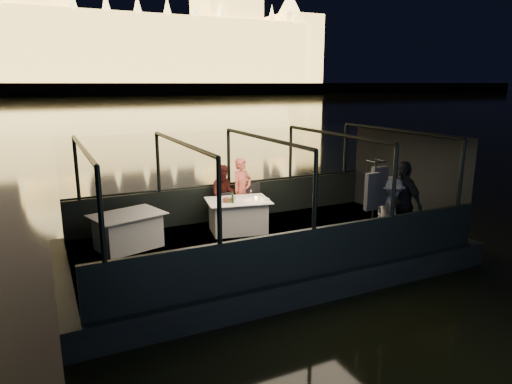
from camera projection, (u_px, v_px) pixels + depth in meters
name	position (u px, v px, depth m)	size (l,w,h in m)	color
river_water	(61.00, 106.00, 80.38)	(500.00, 500.00, 0.00)	black
boat_hull	(264.00, 263.00, 10.23)	(8.60, 4.40, 1.00)	black
boat_deck	(264.00, 243.00, 10.12)	(8.00, 4.00, 0.04)	black
gunwale_port	(229.00, 202.00, 11.76)	(8.00, 0.08, 0.90)	black
gunwale_starboard	(313.00, 252.00, 8.26)	(8.00, 0.08, 0.90)	black
cabin_glass_port	(229.00, 158.00, 11.50)	(8.00, 0.02, 1.40)	#99B2B2
cabin_glass_starboard	(315.00, 190.00, 7.99)	(8.00, 0.02, 1.40)	#99B2B2
cabin_roof_glass	(264.00, 138.00, 9.58)	(8.00, 4.00, 0.02)	#99B2B2
end_wall_fore	(65.00, 214.00, 8.16)	(0.02, 4.00, 2.30)	black
end_wall_aft	(405.00, 176.00, 11.53)	(0.02, 4.00, 2.30)	black
canopy_ribs	(264.00, 191.00, 9.85)	(8.00, 4.00, 2.30)	black
embankment	(43.00, 90.00, 194.13)	(400.00, 140.00, 6.00)	#423D33
parliament_building	(37.00, 8.00, 156.93)	(220.00, 32.00, 60.00)	#F2D18C
dining_table_central	(238.00, 216.00, 10.74)	(1.45, 1.05, 0.77)	silver
dining_table_aft	(128.00, 231.00, 9.65)	(1.42, 1.03, 0.75)	white
chair_port_left	(229.00, 209.00, 11.10)	(0.38, 0.38, 0.81)	black
chair_port_right	(256.00, 205.00, 11.44)	(0.44, 0.44, 0.95)	black
coat_stand	(373.00, 209.00, 9.37)	(0.54, 0.44, 1.96)	black
person_woman_coral	(242.00, 192.00, 11.46)	(0.58, 0.39, 1.62)	#DA5B4F
person_man_maroon	(224.00, 194.00, 11.26)	(0.71, 0.56, 1.49)	#391210
passenger_stripe	(390.00, 209.00, 9.61)	(0.99, 0.56, 1.53)	silver
passenger_dark	(401.00, 207.00, 9.77)	(1.09, 0.46, 1.85)	black
wine_bottle	(233.00, 197.00, 10.35)	(0.06, 0.06, 0.27)	#153A17
bread_basket	(228.00, 200.00, 10.49)	(0.22, 0.22, 0.09)	brown
amber_candle	(256.00, 198.00, 10.64)	(0.06, 0.06, 0.08)	yellow
plate_near	(265.00, 199.00, 10.71)	(0.22, 0.22, 0.01)	silver
plate_far	(235.00, 199.00, 10.74)	(0.25, 0.25, 0.02)	white
wine_glass_white	(234.00, 201.00, 10.23)	(0.06, 0.06, 0.19)	white
wine_glass_red	(251.00, 194.00, 10.86)	(0.06, 0.06, 0.18)	white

